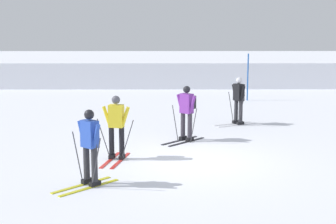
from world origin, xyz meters
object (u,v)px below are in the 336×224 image
object	(u,v)px
skier_yellow	(117,124)
skier_black	(238,99)
trail_marker_pole	(248,77)
skier_purple	(187,110)
skier_blue	(90,145)

from	to	relation	value
skier_yellow	skier_black	bearing A→B (deg)	50.51
skier_yellow	trail_marker_pole	world-z (taller)	trail_marker_pole
skier_purple	skier_yellow	xyz separation A→B (m)	(-1.95, -2.16, -0.00)
skier_black	trail_marker_pole	world-z (taller)	trail_marker_pole
skier_blue	trail_marker_pole	distance (m)	14.09
skier_black	skier_yellow	world-z (taller)	same
skier_black	skier_yellow	bearing A→B (deg)	-129.49
skier_purple	skier_yellow	distance (m)	2.91
skier_purple	skier_yellow	world-z (taller)	same
skier_black	skier_blue	world-z (taller)	same
skier_yellow	trail_marker_pole	xyz separation A→B (m)	(5.22, 10.69, 0.16)
skier_blue	trail_marker_pole	world-z (taller)	trail_marker_pole
skier_yellow	trail_marker_pole	size ratio (longest dim) A/B	0.77
trail_marker_pole	skier_black	bearing A→B (deg)	-102.41
skier_purple	trail_marker_pole	world-z (taller)	trail_marker_pole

